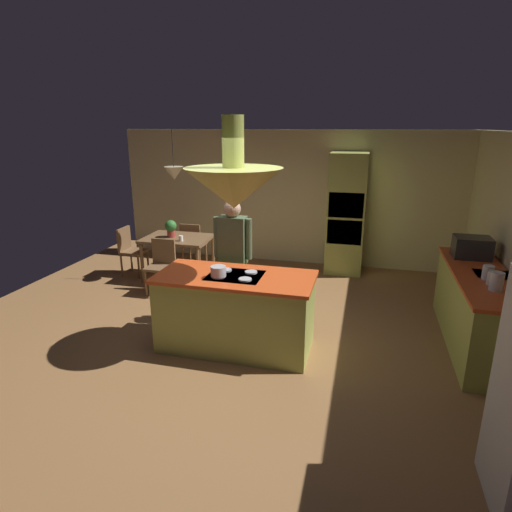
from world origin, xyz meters
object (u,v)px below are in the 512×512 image
Objects in this scene: canister_flour at (497,281)px; canister_sugar at (492,278)px; kitchen_island at (236,311)px; chair_by_back_wall at (193,242)px; oven_tower at (346,214)px; potted_plant_on_table at (171,228)px; cup_on_table at (181,238)px; microwave_on_counter at (472,247)px; canister_tea at (488,272)px; dining_table at (178,243)px; person_at_island at (233,254)px; chair_facing_island at (161,262)px; cooking_pot_on_cooktop at (218,271)px; chair_at_corner at (130,248)px.

canister_sugar is at bearing 90.00° from canister_flour.
chair_by_back_wall is at bearing 121.74° from kitchen_island.
oven_tower reaches higher than potted_plant_on_table.
cup_on_table is at bearing 159.33° from canister_flour.
cup_on_table is 0.20× the size of microwave_on_counter.
canister_tea is (4.38, -1.29, 0.21)m from cup_on_table.
person_at_island is at bearing -43.69° from dining_table.
chair_facing_island is 1.00× the size of chair_by_back_wall.
chair_facing_island is 2.27m from cooking_pot_on_cooktop.
oven_tower is 3.48m from canister_flour.
canister_flour reaches higher than chair_facing_island.
chair_at_corner is (-0.95, 0.65, 0.00)m from chair_facing_island.
oven_tower is at bearing -73.05° from chair_at_corner.
person_at_island is at bearing 96.10° from cooking_pot_on_cooktop.
cup_on_table is (-2.64, -1.36, -0.28)m from oven_tower.
oven_tower reaches higher than canister_tea.
canister_flour is at bearing -108.76° from chair_at_corner.
cooking_pot_on_cooktop is at bearing -83.90° from person_at_island.
kitchen_island is 6.23× the size of potted_plant_on_table.
chair_by_back_wall is 5.13m from canister_sugar.
chair_facing_island reaches higher than cup_on_table.
microwave_on_counter reaches higher than cup_on_table.
person_at_island is 2.54m from chair_by_back_wall.
canister_tea is at bearing 154.62° from chair_by_back_wall.
chair_at_corner is 5.77m from canister_sugar.
canister_sugar reaches higher than potted_plant_on_table.
oven_tower is at bearing 120.04° from canister_flour.
chair_facing_island is at bearing 167.13° from canister_sugar.
cooking_pot_on_cooktop reaches higher than cup_on_table.
person_at_island reaches higher than cooking_pot_on_cooktop.
oven_tower is 13.03× the size of canister_tea.
potted_plant_on_table is 1.80× the size of canister_tea.
cooking_pot_on_cooktop is at bearing -55.37° from dining_table.
microwave_on_counter is at bearing 90.00° from canister_flour.
oven_tower is 2.50× the size of chair_facing_island.
kitchen_island is 1.10× the size of person_at_island.
dining_table is 4.86m from canister_sugar.
person_at_island is at bearing -119.98° from chair_at_corner.
kitchen_island is at bearing -50.81° from cup_on_table.
kitchen_island is at bearing -51.01° from dining_table.
cooking_pot_on_cooktop is (0.09, -0.85, 0.04)m from person_at_island.
cup_on_table is 0.44× the size of canister_flour.
chair_by_back_wall is (-1.70, 2.75, 0.03)m from kitchen_island.
person_at_island is at bearing 177.76° from canister_tea.
potted_plant_on_table is at bearing 143.19° from cup_on_table.
oven_tower reaches higher than person_at_island.
canister_tea reaches higher than chair_by_back_wall.
oven_tower is 7.24× the size of potted_plant_on_table.
oven_tower is at bearing 21.62° from potted_plant_on_table.
dining_table is at bearing 136.31° from person_at_island.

